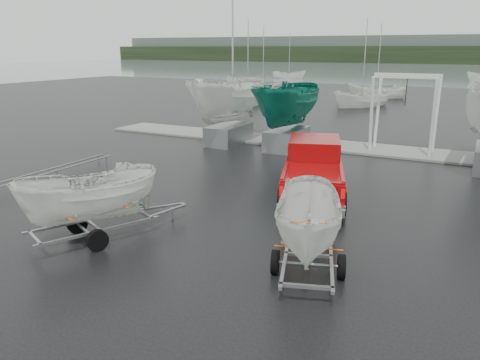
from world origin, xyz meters
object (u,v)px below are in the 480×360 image
at_px(trailer_hitched, 312,172).
at_px(trailer_parked, 87,154).
at_px(boat_hoist, 405,102).
at_px(pickup_truck, 313,167).

xyz_separation_m(trailer_hitched, trailer_parked, (-6.20, -0.94, -0.02)).
distance_m(trailer_parked, boat_hoist, 17.29).
distance_m(pickup_truck, trailer_hitched, 6.72).
bearing_deg(trailer_hitched, trailer_parked, 170.64).
xyz_separation_m(trailer_parked, boat_hoist, (5.96, 16.23, 0.12)).
relative_size(pickup_truck, trailer_parked, 1.37).
bearing_deg(trailer_parked, pickup_truck, 84.62).
height_order(trailer_hitched, trailer_parked, trailer_hitched).
bearing_deg(boat_hoist, pickup_truck, -101.12).
relative_size(pickup_truck, boat_hoist, 1.56).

